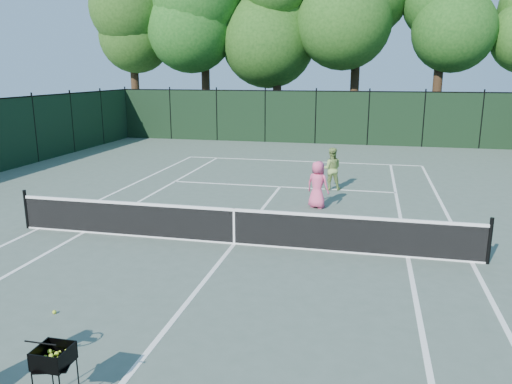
% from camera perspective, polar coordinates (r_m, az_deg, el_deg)
% --- Properties ---
extents(ground, '(90.00, 90.00, 0.00)m').
position_cam_1_polar(ground, '(12.36, -2.50, -5.95)').
color(ground, '#4A5A4E').
rests_on(ground, ground).
extents(sideline_doubles_left, '(0.10, 23.77, 0.01)m').
position_cam_1_polar(sideline_doubles_left, '(14.73, -23.60, -3.86)').
color(sideline_doubles_left, white).
rests_on(sideline_doubles_left, ground).
extents(sideline_doubles_right, '(0.10, 23.77, 0.01)m').
position_cam_1_polar(sideline_doubles_right, '(12.20, 23.44, -7.39)').
color(sideline_doubles_right, white).
rests_on(sideline_doubles_right, ground).
extents(sideline_singles_left, '(0.10, 23.77, 0.01)m').
position_cam_1_polar(sideline_singles_left, '(13.98, -19.05, -4.36)').
color(sideline_singles_left, white).
rests_on(sideline_singles_left, ground).
extents(sideline_singles_right, '(0.10, 23.77, 0.01)m').
position_cam_1_polar(sideline_singles_right, '(12.00, 16.97, -7.16)').
color(sideline_singles_right, white).
rests_on(sideline_singles_right, ground).
extents(baseline_far, '(10.97, 0.10, 0.01)m').
position_cam_1_polar(baseline_far, '(23.68, 5.12, 3.53)').
color(baseline_far, white).
rests_on(baseline_far, ground).
extents(service_line_far, '(8.23, 0.10, 0.01)m').
position_cam_1_polar(service_line_far, '(18.37, 2.77, 0.61)').
color(service_line_far, white).
rests_on(service_line_far, ground).
extents(center_service_line, '(0.10, 12.80, 0.01)m').
position_cam_1_polar(center_service_line, '(12.36, -2.50, -5.94)').
color(center_service_line, white).
rests_on(center_service_line, ground).
extents(tennis_net, '(11.69, 0.09, 1.06)m').
position_cam_1_polar(tennis_net, '(12.21, -2.52, -3.85)').
color(tennis_net, black).
rests_on(tennis_net, ground).
extents(fence_far, '(24.00, 0.05, 3.00)m').
position_cam_1_polar(fence_far, '(29.51, 6.83, 8.42)').
color(fence_far, black).
rests_on(fence_far, ground).
extents(tree_0, '(6.40, 6.40, 13.14)m').
position_cam_1_polar(tree_0, '(36.69, -14.10, 19.55)').
color(tree_0, black).
rests_on(tree_0, ground).
extents(tree_1, '(6.80, 6.80, 13.98)m').
position_cam_1_polar(tree_1, '(35.32, -5.99, 20.98)').
color(tree_1, black).
rests_on(tree_1, ground).
extents(tree_2, '(6.00, 6.00, 12.40)m').
position_cam_1_polar(tree_2, '(33.77, 2.51, 19.74)').
color(tree_2, black).
rests_on(tree_2, ground).
extents(tree_4, '(6.20, 6.20, 12.97)m').
position_cam_1_polar(tree_4, '(33.29, 20.74, 19.72)').
color(tree_4, black).
rests_on(tree_4, ground).
extents(player_pink, '(0.84, 0.71, 1.47)m').
position_cam_1_polar(player_pink, '(15.50, 7.06, 0.84)').
color(player_pink, '#E7517F').
rests_on(player_pink, ground).
extents(player_green, '(0.82, 0.68, 1.52)m').
position_cam_1_polar(player_green, '(18.00, 8.59, 2.65)').
color(player_green, '#87A753').
rests_on(player_green, ground).
extents(ball_hopper, '(0.52, 0.52, 0.80)m').
position_cam_1_polar(ball_hopper, '(7.03, -22.15, -17.04)').
color(ball_hopper, black).
rests_on(ball_hopper, ground).
extents(loose_ball_midcourt, '(0.07, 0.07, 0.07)m').
position_cam_1_polar(loose_ball_midcourt, '(9.66, -22.05, -12.60)').
color(loose_ball_midcourt, '#BAD32B').
rests_on(loose_ball_midcourt, ground).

